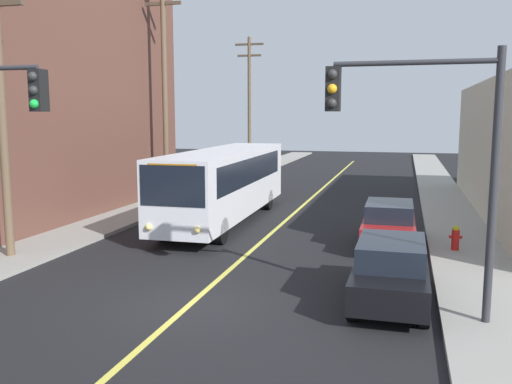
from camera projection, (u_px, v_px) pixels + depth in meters
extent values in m
plane|color=black|center=(190.00, 305.00, 13.74)|extent=(120.00, 120.00, 0.00)
cube|color=gray|center=(125.00, 217.00, 25.17)|extent=(2.50, 90.00, 0.15)
cube|color=gray|center=(459.00, 235.00, 21.41)|extent=(2.50, 90.00, 0.15)
cube|color=#D8CC4C|center=(300.00, 208.00, 28.08)|extent=(0.16, 60.00, 0.01)
cube|color=black|center=(95.00, 184.00, 24.99)|extent=(0.06, 12.84, 1.30)
cube|color=black|center=(92.00, 113.00, 24.55)|extent=(0.06, 12.84, 1.30)
cube|color=black|center=(89.00, 40.00, 24.10)|extent=(0.06, 12.84, 1.30)
cube|color=black|center=(479.00, 182.00, 25.95)|extent=(0.06, 15.19, 1.30)
cube|color=silver|center=(225.00, 181.00, 24.28)|extent=(2.76, 12.04, 2.75)
cube|color=black|center=(172.00, 186.00, 18.46)|extent=(2.35, 0.12, 1.40)
cube|color=black|center=(258.00, 157.00, 29.93)|extent=(2.30, 0.12, 1.10)
cube|color=black|center=(199.00, 169.00, 24.51)|extent=(0.24, 10.20, 1.10)
cube|color=black|center=(253.00, 170.00, 23.90)|extent=(0.24, 10.20, 1.10)
cube|color=orange|center=(172.00, 168.00, 18.39)|extent=(1.79, 0.09, 0.30)
sphere|color=#F9D872|center=(149.00, 227.00, 18.84)|extent=(0.24, 0.24, 0.24)
sphere|color=#F9D872|center=(198.00, 230.00, 18.41)|extent=(0.24, 0.24, 0.24)
cylinder|color=black|center=(164.00, 228.00, 20.70)|extent=(0.32, 1.01, 1.00)
cylinder|color=black|center=(221.00, 231.00, 20.16)|extent=(0.32, 1.01, 1.00)
cylinder|color=black|center=(225.00, 198.00, 28.10)|extent=(0.32, 1.01, 1.00)
cylinder|color=black|center=(268.00, 200.00, 27.55)|extent=(0.32, 1.01, 1.00)
cube|color=black|center=(391.00, 277.00, 13.84)|extent=(1.83, 4.41, 0.70)
cube|color=black|center=(391.00, 252.00, 13.75)|extent=(1.63, 2.47, 0.60)
cylinder|color=black|center=(352.00, 307.00, 12.67)|extent=(0.22, 0.64, 0.64)
cylinder|color=black|center=(425.00, 314.00, 12.24)|extent=(0.22, 0.64, 0.64)
cylinder|color=black|center=(363.00, 272.00, 15.53)|extent=(0.22, 0.64, 0.64)
cylinder|color=black|center=(422.00, 276.00, 15.10)|extent=(0.22, 0.64, 0.64)
cube|color=maroon|center=(389.00, 228.00, 19.75)|extent=(1.83, 4.41, 0.70)
cube|color=black|center=(389.00, 211.00, 19.66)|extent=(1.64, 2.47, 0.60)
cylinder|color=black|center=(363.00, 246.00, 18.56)|extent=(0.22, 0.64, 0.64)
cylinder|color=black|center=(412.00, 249.00, 18.16)|extent=(0.22, 0.64, 0.64)
cylinder|color=black|center=(368.00, 229.00, 21.43)|extent=(0.22, 0.64, 0.64)
cylinder|color=black|center=(411.00, 231.00, 21.03)|extent=(0.22, 0.64, 0.64)
cylinder|color=brown|center=(2.00, 110.00, 17.39)|extent=(0.28, 0.28, 9.48)
cylinder|color=brown|center=(165.00, 90.00, 28.91)|extent=(0.28, 0.28, 11.78)
cube|color=#4C3D2D|center=(163.00, 3.00, 28.30)|extent=(2.00, 0.16, 0.16)
cylinder|color=brown|center=(249.00, 104.00, 45.58)|extent=(0.28, 0.28, 10.92)
cube|color=#4C3D2D|center=(249.00, 44.00, 44.91)|extent=(2.40, 0.16, 0.16)
cube|color=#4C3D2D|center=(249.00, 56.00, 45.03)|extent=(2.00, 0.16, 0.16)
cube|color=black|center=(39.00, 91.00, 13.12)|extent=(0.32, 0.36, 1.00)
sphere|color=#2D2D2D|center=(33.00, 76.00, 12.90)|extent=(0.22, 0.22, 0.22)
sphere|color=#2D2D2D|center=(34.00, 90.00, 12.94)|extent=(0.22, 0.22, 0.22)
sphere|color=green|center=(34.00, 104.00, 12.98)|extent=(0.22, 0.22, 0.22)
cylinder|color=#2D2D33|center=(494.00, 188.00, 11.82)|extent=(0.18, 0.18, 6.00)
cylinder|color=#2D2D33|center=(414.00, 62.00, 11.90)|extent=(3.50, 0.12, 0.12)
cube|color=black|center=(333.00, 89.00, 12.43)|extent=(0.32, 0.36, 1.00)
sphere|color=#2D2D2D|center=(332.00, 74.00, 12.20)|extent=(0.22, 0.22, 0.22)
sphere|color=#F2A519|center=(332.00, 89.00, 12.25)|extent=(0.22, 0.22, 0.22)
sphere|color=#2D2D2D|center=(332.00, 103.00, 12.29)|extent=(0.22, 0.22, 0.22)
cylinder|color=red|center=(455.00, 240.00, 18.71)|extent=(0.26, 0.26, 0.70)
sphere|color=gold|center=(456.00, 229.00, 18.66)|extent=(0.24, 0.24, 0.24)
cylinder|color=red|center=(451.00, 237.00, 18.74)|extent=(0.12, 0.10, 0.10)
cylinder|color=red|center=(460.00, 237.00, 18.65)|extent=(0.12, 0.10, 0.10)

